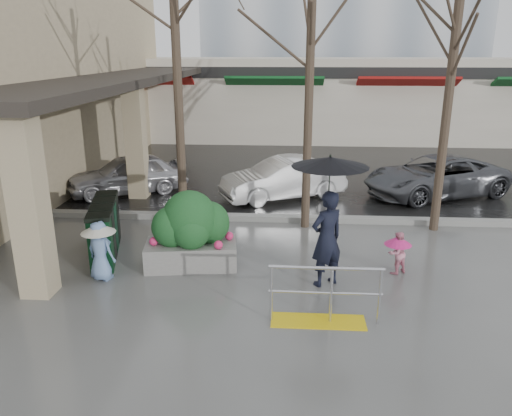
# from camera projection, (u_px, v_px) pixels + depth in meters

# --- Properties ---
(ground) EXTENTS (120.00, 120.00, 0.00)m
(ground) POSITION_uv_depth(u_px,v_px,m) (248.00, 287.00, 9.71)
(ground) COLOR #51514F
(ground) RESTS_ON ground
(street_asphalt) EXTENTS (120.00, 36.00, 0.01)m
(street_asphalt) POSITION_uv_depth(u_px,v_px,m) (278.00, 125.00, 30.62)
(street_asphalt) COLOR black
(street_asphalt) RESTS_ON ground
(curb) EXTENTS (120.00, 0.30, 0.15)m
(curb) POSITION_uv_depth(u_px,v_px,m) (260.00, 218.00, 13.49)
(curb) COLOR gray
(curb) RESTS_ON ground
(canopy_slab) EXTENTS (2.80, 18.00, 0.25)m
(canopy_slab) POSITION_uv_depth(u_px,v_px,m) (123.00, 75.00, 16.52)
(canopy_slab) COLOR #2D2823
(canopy_slab) RESTS_ON pillar_front
(pillar_front) EXTENTS (0.55, 0.55, 3.50)m
(pillar_front) POSITION_uv_depth(u_px,v_px,m) (29.00, 205.00, 8.95)
(pillar_front) COLOR tan
(pillar_front) RESTS_ON ground
(pillar_back) EXTENTS (0.55, 0.55, 3.50)m
(pillar_back) POSITION_uv_depth(u_px,v_px,m) (136.00, 142.00, 15.13)
(pillar_back) COLOR tan
(pillar_back) RESTS_ON ground
(storefront_row) EXTENTS (34.00, 6.74, 4.00)m
(storefront_row) POSITION_uv_depth(u_px,v_px,m) (314.00, 98.00, 26.04)
(storefront_row) COLOR beige
(storefront_row) RESTS_ON ground
(handrail) EXTENTS (1.90, 0.50, 1.03)m
(handrail) POSITION_uv_depth(u_px,v_px,m) (322.00, 302.00, 8.36)
(handrail) COLOR yellow
(handrail) RESTS_ON ground
(tree_west) EXTENTS (3.20, 3.20, 6.80)m
(tree_west) POSITION_uv_depth(u_px,v_px,m) (175.00, 20.00, 11.71)
(tree_west) COLOR #382B21
(tree_west) RESTS_ON ground
(tree_midwest) EXTENTS (3.20, 3.20, 7.00)m
(tree_midwest) POSITION_uv_depth(u_px,v_px,m) (312.00, 12.00, 11.46)
(tree_midwest) COLOR #382B21
(tree_midwest) RESTS_ON ground
(tree_mideast) EXTENTS (3.20, 3.20, 6.50)m
(tree_mideast) POSITION_uv_depth(u_px,v_px,m) (456.00, 29.00, 11.36)
(tree_mideast) COLOR #382B21
(tree_mideast) RESTS_ON ground
(woman) EXTENTS (1.44, 1.44, 2.60)m
(woman) POSITION_uv_depth(u_px,v_px,m) (328.00, 210.00, 9.38)
(woman) COLOR black
(woman) RESTS_ON ground
(child_pink) EXTENTS (0.56, 0.56, 0.90)m
(child_pink) POSITION_uv_depth(u_px,v_px,m) (397.00, 249.00, 10.18)
(child_pink) COLOR pink
(child_pink) RESTS_ON ground
(child_blue) EXTENTS (0.69, 0.68, 1.22)m
(child_blue) POSITION_uv_depth(u_px,v_px,m) (100.00, 246.00, 9.84)
(child_blue) COLOR #6B8CBF
(child_blue) RESTS_ON ground
(planter) EXTENTS (2.01, 1.21, 1.66)m
(planter) POSITION_uv_depth(u_px,v_px,m) (191.00, 231.00, 10.46)
(planter) COLOR slate
(planter) RESTS_ON ground
(news_boxes) EXTENTS (1.01, 2.23, 1.21)m
(news_boxes) POSITION_uv_depth(u_px,v_px,m) (105.00, 229.00, 11.09)
(news_boxes) COLOR #0B3319
(news_boxes) RESTS_ON ground
(car_a) EXTENTS (3.97, 3.04, 1.26)m
(car_a) POSITION_uv_depth(u_px,v_px,m) (128.00, 174.00, 15.87)
(car_a) COLOR #B2B1B6
(car_a) RESTS_ON ground
(car_b) EXTENTS (4.02, 2.88, 1.26)m
(car_b) POSITION_uv_depth(u_px,v_px,m) (283.00, 179.00, 15.31)
(car_b) COLOR white
(car_b) RESTS_ON ground
(car_c) EXTENTS (4.99, 3.69, 1.26)m
(car_c) POSITION_uv_depth(u_px,v_px,m) (435.00, 176.00, 15.60)
(car_c) COLOR #53555A
(car_c) RESTS_ON ground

